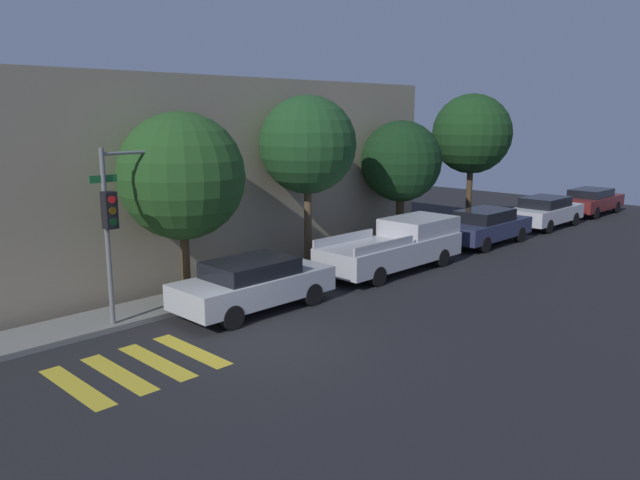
# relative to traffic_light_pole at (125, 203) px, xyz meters

# --- Properties ---
(ground_plane) EXTENTS (60.00, 60.00, 0.00)m
(ground_plane) POSITION_rel_traffic_light_pole_xyz_m (1.53, -3.37, -3.17)
(ground_plane) COLOR black
(sidewalk) EXTENTS (26.00, 1.67, 0.14)m
(sidewalk) POSITION_rel_traffic_light_pole_xyz_m (1.53, 0.67, -3.10)
(sidewalk) COLOR slate
(sidewalk) RESTS_ON ground
(building_row) EXTENTS (26.00, 6.00, 6.48)m
(building_row) POSITION_rel_traffic_light_pole_xyz_m (1.53, 4.91, 0.07)
(building_row) COLOR gray
(building_row) RESTS_ON ground
(crosswalk) EXTENTS (3.16, 2.60, 0.00)m
(crosswalk) POSITION_rel_traffic_light_pole_xyz_m (-1.30, -2.57, -3.17)
(crosswalk) COLOR gold
(crosswalk) RESTS_ON ground
(traffic_light_pole) EXTENTS (2.39, 0.56, 4.53)m
(traffic_light_pole) POSITION_rel_traffic_light_pole_xyz_m (0.00, 0.00, 0.00)
(traffic_light_pole) COLOR slate
(traffic_light_pole) RESTS_ON ground
(sedan_near_corner) EXTENTS (4.56, 1.88, 1.44)m
(sedan_near_corner) POSITION_rel_traffic_light_pole_xyz_m (2.99, -1.27, -2.40)
(sedan_near_corner) COLOR #B7BABF
(sedan_near_corner) RESTS_ON ground
(pickup_truck) EXTENTS (5.78, 2.00, 1.69)m
(pickup_truck) POSITION_rel_traffic_light_pole_xyz_m (9.40, -1.27, -2.31)
(pickup_truck) COLOR #BCBCC1
(pickup_truck) RESTS_ON ground
(sedan_middle) EXTENTS (4.63, 1.83, 1.46)m
(sedan_middle) POSITION_rel_traffic_light_pole_xyz_m (15.34, -1.27, -2.40)
(sedan_middle) COLOR #2D3351
(sedan_middle) RESTS_ON ground
(sedan_far_end) EXTENTS (4.54, 1.85, 1.46)m
(sedan_far_end) POSITION_rel_traffic_light_pole_xyz_m (20.87, -1.27, -2.40)
(sedan_far_end) COLOR silver
(sedan_far_end) RESTS_ON ground
(sedan_tail_of_row) EXTENTS (4.70, 1.84, 1.38)m
(sedan_tail_of_row) POSITION_rel_traffic_light_pole_xyz_m (26.34, -1.27, -2.43)
(sedan_tail_of_row) COLOR maroon
(sedan_tail_of_row) RESTS_ON ground
(tree_near_corner) EXTENTS (3.54, 3.54, 5.41)m
(tree_near_corner) POSITION_rel_traffic_light_pole_xyz_m (2.12, 0.69, 0.46)
(tree_near_corner) COLOR #4C3823
(tree_near_corner) RESTS_ON ground
(tree_midblock) EXTENTS (3.23, 3.23, 5.94)m
(tree_midblock) POSITION_rel_traffic_light_pole_xyz_m (7.00, 0.69, 1.13)
(tree_midblock) COLOR brown
(tree_midblock) RESTS_ON ground
(tree_far_end) EXTENTS (3.14, 3.14, 5.08)m
(tree_far_end) POSITION_rel_traffic_light_pole_xyz_m (12.08, 0.69, 0.32)
(tree_far_end) COLOR #4C3823
(tree_far_end) RESTS_ON ground
(tree_behind_truck) EXTENTS (3.51, 3.51, 6.20)m
(tree_behind_truck) POSITION_rel_traffic_light_pole_xyz_m (17.19, 0.69, 1.26)
(tree_behind_truck) COLOR #4C3823
(tree_behind_truck) RESTS_ON ground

